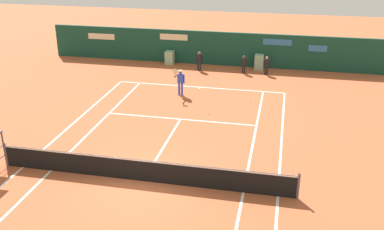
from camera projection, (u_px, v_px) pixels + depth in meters
name	position (u px, v px, depth m)	size (l,w,h in m)	color
ground_plane	(147.00, 174.00, 18.24)	(80.00, 80.00, 0.01)	#B25633
tennis_net	(143.00, 170.00, 17.53)	(12.10, 0.10, 1.07)	#4C4C51
sponsor_back_wall	(214.00, 49.00, 32.58)	(25.00, 1.02, 2.46)	#144233
player_on_baseline	(180.00, 80.00, 26.56)	(0.61, 0.66, 1.80)	blue
ball_kid_left_post	(244.00, 63.00, 30.75)	(0.42, 0.18, 1.26)	black
ball_kid_right_post	(199.00, 60.00, 31.34)	(0.46, 0.19, 1.38)	black
ball_kid_centre_post	(267.00, 64.00, 30.45)	(0.43, 0.20, 1.29)	black
tennis_ball_by_sideline	(250.00, 102.00, 25.80)	(0.07, 0.07, 0.07)	#CCE033
tennis_ball_mid_court	(208.00, 114.00, 24.11)	(0.07, 0.07, 0.07)	#CCE033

